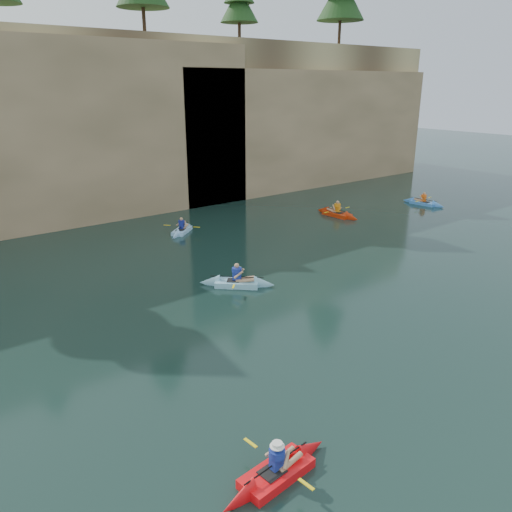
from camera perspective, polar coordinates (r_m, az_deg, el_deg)
ground at (r=14.71m, az=4.61°, el=-15.98°), size 160.00×160.00×0.00m
cliff at (r=39.75m, az=-26.31°, el=13.72°), size 70.00×16.00×12.00m
cliff_slab_center at (r=33.15m, az=-19.99°, el=13.28°), size 24.00×2.40×11.40m
cliff_slab_east at (r=43.72m, az=6.56°, el=14.40°), size 26.00×2.40×9.84m
sea_cave_east at (r=36.28m, az=-6.87°, el=9.17°), size 5.00×1.00×4.50m
main_kayaker at (r=12.26m, az=2.38°, el=-23.43°), size 3.23×2.17×1.18m
kayaker_ltblue_near at (r=21.95m, az=-2.19°, el=-3.05°), size 2.99×2.85×1.32m
kayaker_red_far at (r=34.02m, az=9.24°, el=4.79°), size 2.55×3.57×1.31m
kayaker_ltblue_mid at (r=30.14m, az=-8.47°, el=2.93°), size 2.77×2.48×1.15m
kayaker_blue_east at (r=38.81m, az=18.56°, el=5.79°), size 2.29×3.33×1.16m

